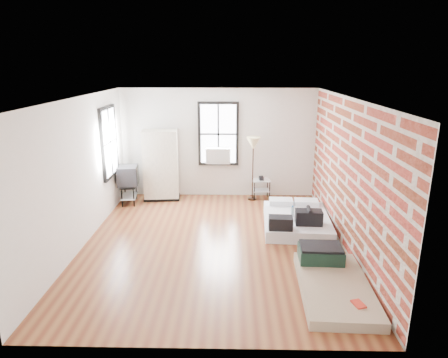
{
  "coord_description": "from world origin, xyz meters",
  "views": [
    {
      "loc": [
        0.37,
        -7.14,
        3.39
      ],
      "look_at": [
        0.2,
        0.3,
        1.23
      ],
      "focal_mm": 32.0,
      "sensor_mm": 36.0,
      "label": 1
    }
  ],
  "objects_px": {
    "wardrobe": "(161,165)",
    "mattress_bare": "(331,278)",
    "tv_stand": "(128,177)",
    "side_table": "(261,184)",
    "floor_lamp": "(253,147)",
    "mattress_main": "(296,220)"
  },
  "relations": [
    {
      "from": "wardrobe",
      "to": "mattress_bare",
      "type": "bearing_deg",
      "value": -56.2
    },
    {
      "from": "tv_stand",
      "to": "wardrobe",
      "type": "bearing_deg",
      "value": 17.8
    },
    {
      "from": "side_table",
      "to": "floor_lamp",
      "type": "xyz_separation_m",
      "value": [
        -0.23,
        -0.07,
        1.0
      ]
    },
    {
      "from": "mattress_main",
      "to": "wardrobe",
      "type": "distance_m",
      "value": 3.74
    },
    {
      "from": "mattress_main",
      "to": "mattress_bare",
      "type": "bearing_deg",
      "value": -82.29
    },
    {
      "from": "mattress_main",
      "to": "floor_lamp",
      "type": "bearing_deg",
      "value": 118.84
    },
    {
      "from": "side_table",
      "to": "floor_lamp",
      "type": "height_order",
      "value": "floor_lamp"
    },
    {
      "from": "mattress_main",
      "to": "tv_stand",
      "type": "bearing_deg",
      "value": 163.2
    },
    {
      "from": "wardrobe",
      "to": "side_table",
      "type": "relative_size",
      "value": 3.01
    },
    {
      "from": "mattress_bare",
      "to": "side_table",
      "type": "relative_size",
      "value": 3.4
    },
    {
      "from": "mattress_bare",
      "to": "wardrobe",
      "type": "distance_m",
      "value": 5.42
    },
    {
      "from": "mattress_main",
      "to": "floor_lamp",
      "type": "relative_size",
      "value": 1.18
    },
    {
      "from": "mattress_main",
      "to": "floor_lamp",
      "type": "xyz_separation_m",
      "value": [
        -0.86,
        1.79,
        1.23
      ]
    },
    {
      "from": "mattress_main",
      "to": "wardrobe",
      "type": "height_order",
      "value": "wardrobe"
    },
    {
      "from": "side_table",
      "to": "mattress_bare",
      "type": "bearing_deg",
      "value": -78.98
    },
    {
      "from": "mattress_main",
      "to": "mattress_bare",
      "type": "distance_m",
      "value": 2.38
    },
    {
      "from": "side_table",
      "to": "tv_stand",
      "type": "relative_size",
      "value": 0.62
    },
    {
      "from": "wardrobe",
      "to": "tv_stand",
      "type": "relative_size",
      "value": 1.86
    },
    {
      "from": "floor_lamp",
      "to": "wardrobe",
      "type": "bearing_deg",
      "value": 180.0
    },
    {
      "from": "mattress_bare",
      "to": "side_table",
      "type": "xyz_separation_m",
      "value": [
        -0.82,
        4.23,
        0.27
      ]
    },
    {
      "from": "floor_lamp",
      "to": "tv_stand",
      "type": "xyz_separation_m",
      "value": [
        -3.1,
        -0.35,
        -0.71
      ]
    },
    {
      "from": "mattress_bare",
      "to": "side_table",
      "type": "bearing_deg",
      "value": 103.42
    }
  ]
}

